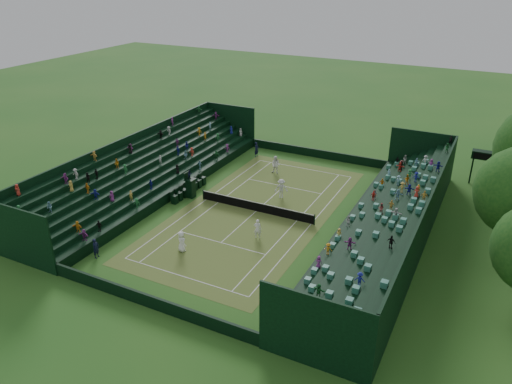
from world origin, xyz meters
TOP-DOWN VIEW (x-y plane):
  - ground at (0.00, 0.00)m, footprint 160.00×160.00m
  - court_surface at (0.00, 0.00)m, footprint 12.97×26.77m
  - perimeter_wall_north at (0.00, 15.88)m, footprint 17.17×0.20m
  - perimeter_wall_south at (0.00, -15.88)m, footprint 17.17×0.20m
  - perimeter_wall_east at (8.48, 0.00)m, footprint 0.20×31.77m
  - perimeter_wall_west at (-8.48, 0.00)m, footprint 0.20×31.77m
  - north_grandstand at (12.66, 0.00)m, footprint 6.60×32.00m
  - south_grandstand at (-12.66, 0.00)m, footprint 6.60×32.00m
  - tennis_net at (0.00, 0.00)m, footprint 11.67×0.10m
  - scoreboard_tower at (17.75, 16.00)m, footprint 2.00×1.00m
  - umpire_chair at (-7.14, -0.12)m, footprint 0.93×0.93m
  - courtside_chairs at (-7.77, 0.48)m, footprint 0.56×5.53m
  - player_near_west at (-2.13, -8.93)m, footprint 1.01×0.84m
  - player_near_east at (2.35, -4.33)m, footprint 0.75×0.60m
  - player_far_west at (-2.25, 9.18)m, footprint 0.99×0.78m
  - player_far_east at (0.84, 3.80)m, footprint 1.46×1.21m
  - line_judge_north at (-6.44, 12.81)m, footprint 0.52×0.72m
  - line_judge_south at (-7.58, -12.73)m, footprint 0.43×0.62m

SIDE VIEW (x-z plane):
  - ground at x=0.00m, z-range 0.00..0.00m
  - court_surface at x=0.00m, z-range 0.00..0.01m
  - courtside_chairs at x=-7.77m, z-range -0.15..1.07m
  - perimeter_wall_north at x=0.00m, z-range 0.00..1.00m
  - perimeter_wall_south at x=0.00m, z-range 0.00..1.00m
  - perimeter_wall_east at x=8.48m, z-range 0.00..1.00m
  - perimeter_wall_west at x=-8.48m, z-range 0.00..1.00m
  - tennis_net at x=0.00m, z-range 0.00..1.06m
  - line_judge_south at x=-7.58m, z-range 0.00..1.64m
  - player_near_west at x=-2.13m, z-range 0.00..1.76m
  - player_near_east at x=2.35m, z-range 0.00..1.78m
  - line_judge_north at x=-6.44m, z-range 0.00..1.82m
  - player_far_east at x=0.84m, z-range 0.00..1.96m
  - player_far_west at x=-2.25m, z-range 0.00..1.99m
  - umpire_chair at x=-7.14m, z-range -0.21..2.70m
  - north_grandstand at x=12.66m, z-range -0.90..4.00m
  - south_grandstand at x=-12.66m, z-range -0.90..4.00m
  - scoreboard_tower at x=17.75m, z-range 1.29..4.99m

